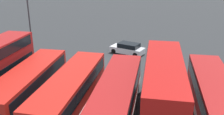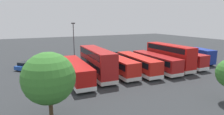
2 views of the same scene
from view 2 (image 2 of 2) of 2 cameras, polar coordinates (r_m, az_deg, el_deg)
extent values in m
plane|color=#2D3033|center=(42.06, -0.70, -1.10)|extent=(140.00, 140.00, 0.00)
cube|color=#A51919|center=(39.97, 19.93, -0.01)|extent=(2.71, 11.65, 2.60)
cube|color=silver|center=(40.17, 19.83, -1.44)|extent=(2.75, 11.69, 0.55)
cube|color=black|center=(39.87, 19.99, 0.84)|extent=(2.76, 10.85, 0.90)
cube|color=black|center=(44.08, 14.60, 2.08)|extent=(2.25, 0.09, 1.10)
cylinder|color=black|center=(42.58, 14.56, -0.55)|extent=(0.31, 1.10, 1.10)
cylinder|color=black|center=(44.05, 16.81, -0.29)|extent=(0.31, 1.10, 1.10)
cylinder|color=black|center=(36.48, 23.48, -3.05)|extent=(0.31, 1.10, 1.10)
cylinder|color=black|center=(38.18, 25.71, -2.64)|extent=(0.31, 1.10, 1.10)
cube|color=#B71411|center=(36.56, 17.06, 0.46)|extent=(2.65, 10.47, 4.20)
cube|color=silver|center=(36.93, 16.90, -2.32)|extent=(2.69, 10.51, 0.55)
cube|color=black|center=(36.60, 17.04, 0.16)|extent=(2.70, 9.67, 0.90)
cube|color=black|center=(36.33, 17.19, 2.79)|extent=(2.70, 9.67, 0.90)
cube|color=black|center=(40.53, 12.02, 1.43)|extent=(2.25, 0.08, 1.10)
cylinder|color=black|center=(39.07, 11.89, -1.47)|extent=(0.31, 1.10, 1.10)
cylinder|color=black|center=(40.46, 14.42, -1.15)|extent=(0.31, 1.10, 1.10)
cylinder|color=black|center=(33.53, 19.88, -3.98)|extent=(0.31, 1.10, 1.10)
cylinder|color=black|center=(35.15, 22.46, -3.49)|extent=(0.31, 1.10, 1.10)
cube|color=#A51919|center=(34.59, 13.05, -1.27)|extent=(2.77, 11.25, 2.60)
cube|color=silver|center=(34.81, 12.98, -2.92)|extent=(2.81, 11.29, 0.55)
cube|color=black|center=(34.46, 13.09, -0.30)|extent=(2.81, 10.45, 0.90)
cube|color=black|center=(38.95, 7.98, 1.18)|extent=(2.25, 0.10, 1.10)
cylinder|color=black|center=(37.51, 7.67, -1.85)|extent=(0.32, 1.11, 1.10)
cylinder|color=black|center=(38.75, 10.46, -1.51)|extent=(0.32, 1.11, 1.10)
cylinder|color=black|center=(31.03, 16.12, -4.94)|extent=(0.32, 1.11, 1.10)
cylinder|color=black|center=(32.52, 19.11, -4.38)|extent=(0.32, 1.11, 1.10)
cube|color=red|center=(32.73, 7.80, -1.78)|extent=(3.06, 11.08, 2.60)
cube|color=silver|center=(32.97, 7.76, -3.52)|extent=(3.10, 11.12, 0.55)
cube|color=black|center=(32.60, 7.83, -0.75)|extent=(3.08, 10.29, 0.90)
cube|color=black|center=(37.32, 3.42, 0.83)|extent=(2.25, 0.16, 1.10)
cylinder|color=black|center=(35.92, 2.82, -2.34)|extent=(0.35, 1.11, 1.10)
cylinder|color=black|center=(36.96, 5.95, -2.00)|extent=(0.35, 1.11, 1.10)
cylinder|color=black|center=(29.09, 10.05, -5.73)|extent=(0.35, 1.11, 1.10)
cylinder|color=black|center=(30.36, 13.61, -5.16)|extent=(0.35, 1.11, 1.10)
cube|color=red|center=(31.27, 1.68, -2.29)|extent=(2.65, 10.48, 2.60)
cube|color=silver|center=(31.52, 1.67, -4.10)|extent=(2.69, 10.52, 0.55)
cube|color=black|center=(31.13, 1.69, -1.22)|extent=(2.70, 9.68, 0.90)
cube|color=black|center=(35.78, -2.20, 0.40)|extent=(2.25, 0.08, 1.10)
cylinder|color=black|center=(34.43, -2.94, -2.93)|extent=(0.31, 1.10, 1.10)
cylinder|color=black|center=(35.34, 0.43, -2.55)|extent=(0.31, 1.10, 1.10)
cylinder|color=black|center=(27.80, 3.25, -6.37)|extent=(0.31, 1.10, 1.10)
cylinder|color=black|center=(28.91, 7.18, -5.75)|extent=(0.31, 1.10, 1.10)
cube|color=#A51919|center=(29.77, -4.65, -1.42)|extent=(3.07, 10.91, 4.20)
cube|color=silver|center=(30.22, -4.60, -4.80)|extent=(3.11, 10.95, 0.55)
cube|color=black|center=(29.82, -4.65, -1.80)|extent=(3.09, 10.11, 0.90)
cube|color=black|center=(29.49, -4.70, 1.42)|extent=(3.09, 10.11, 0.90)
cube|color=black|center=(34.89, -7.55, 0.03)|extent=(2.25, 0.17, 1.10)
cylinder|color=black|center=(33.63, -8.64, -3.39)|extent=(0.35, 1.11, 1.10)
cylinder|color=black|center=(34.25, -5.00, -3.03)|extent=(0.35, 1.11, 1.10)
cylinder|color=black|center=(26.28, -4.06, -7.43)|extent=(0.35, 1.11, 1.10)
cylinder|color=black|center=(27.07, 0.46, -6.84)|extent=(0.35, 1.11, 1.10)
cube|color=#B71411|center=(28.24, -10.92, -3.96)|extent=(3.08, 11.45, 2.60)
cube|color=silver|center=(28.52, -10.85, -5.94)|extent=(3.12, 11.49, 0.55)
cube|color=black|center=(28.10, -10.97, -2.77)|extent=(3.10, 10.65, 0.90)
cube|color=black|center=(33.55, -13.14, -0.61)|extent=(2.25, 0.17, 1.10)
cylinder|color=black|center=(32.39, -14.49, -4.18)|extent=(0.35, 1.11, 1.10)
cylinder|color=black|center=(32.79, -10.61, -3.83)|extent=(0.35, 1.11, 1.10)
cylinder|color=black|center=(24.36, -11.16, -9.14)|extent=(0.35, 1.11, 1.10)
cylinder|color=black|center=(24.89, -6.05, -8.53)|extent=(0.35, 1.11, 1.10)
cube|color=navy|center=(43.10, 25.55, 0.54)|extent=(3.28, 5.81, 2.80)
cube|color=black|center=(45.89, 22.33, 1.00)|extent=(2.77, 2.35, 2.20)
cylinder|color=black|center=(45.35, 21.14, -0.32)|extent=(0.42, 1.03, 1.00)
cylinder|color=black|center=(46.79, 23.30, -0.14)|extent=(0.42, 1.03, 1.00)
cylinder|color=black|center=(41.33, 25.90, -1.75)|extent=(0.42, 1.03, 1.00)
cylinder|color=black|center=(42.90, 28.09, -1.50)|extent=(0.42, 1.03, 1.00)
cube|color=#1E479E|center=(38.70, -24.49, -2.39)|extent=(4.38, 4.18, 0.70)
cube|color=black|center=(38.44, -24.78, -1.54)|extent=(3.00, 2.92, 0.55)
cylinder|color=black|center=(40.34, -23.69, -2.11)|extent=(0.62, 0.59, 0.64)
cylinder|color=black|center=(39.23, -22.05, -2.34)|extent=(0.62, 0.59, 0.64)
cylinder|color=black|center=(38.34, -26.94, -3.04)|extent=(0.62, 0.59, 0.64)
cylinder|color=black|center=(37.17, -25.31, -3.32)|extent=(0.62, 0.59, 0.64)
cube|color=silver|center=(46.36, 0.78, 0.71)|extent=(4.63, 3.21, 0.70)
cube|color=black|center=(46.27, 1.03, 1.48)|extent=(2.98, 2.45, 0.55)
cylinder|color=black|center=(45.48, -1.04, 0.24)|extent=(0.68, 0.44, 0.64)
cylinder|color=black|center=(47.05, -1.18, 0.60)|extent=(0.68, 0.44, 0.64)
cylinder|color=black|center=(45.80, 2.79, 0.30)|extent=(0.68, 0.44, 0.64)
cylinder|color=black|center=(47.36, 2.52, 0.67)|extent=(0.68, 0.44, 0.64)
cylinder|color=#38383D|center=(38.48, -11.53, 3.78)|extent=(0.16, 0.16, 8.27)
cube|color=#262628|center=(38.18, -11.79, 10.17)|extent=(0.70, 0.30, 0.24)
cylinder|color=#333338|center=(40.89, -2.45, -0.78)|extent=(0.60, 0.60, 0.95)
cylinder|color=#4C3823|center=(18.33, -18.12, -14.40)|extent=(0.36, 0.36, 2.33)
sphere|color=#387A2D|center=(17.34, -18.68, -6.01)|extent=(4.65, 4.65, 4.65)
camera|label=1|loc=(25.89, 42.85, 12.15)|focal=41.02mm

